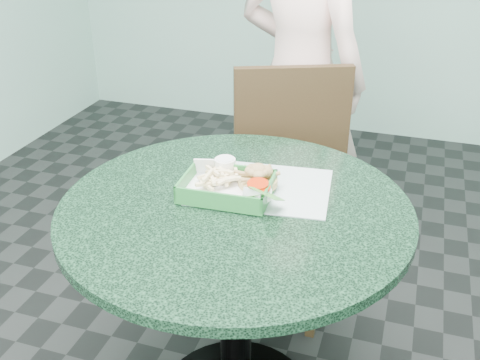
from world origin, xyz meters
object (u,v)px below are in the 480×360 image
(diner_person, at_px, (301,59))
(cafe_table, at_px, (235,260))
(dining_chair, at_px, (283,172))
(crab_sandwich, at_px, (258,181))
(food_basket, at_px, (227,196))
(sauce_ramekin, at_px, (227,169))

(diner_person, bearing_deg, cafe_table, 112.10)
(cafe_table, distance_m, dining_chair, 0.68)
(diner_person, height_order, crab_sandwich, diner_person)
(cafe_table, xyz_separation_m, crab_sandwich, (0.04, 0.10, 0.22))
(cafe_table, xyz_separation_m, dining_chair, (-0.03, 0.68, -0.05))
(food_basket, height_order, sauce_ramekin, sauce_ramekin)
(dining_chair, relative_size, diner_person, 0.52)
(crab_sandwich, bearing_deg, cafe_table, -111.87)
(dining_chair, xyz_separation_m, crab_sandwich, (0.07, -0.59, 0.27))
(dining_chair, relative_size, food_basket, 3.74)
(food_basket, distance_m, sauce_ramekin, 0.11)
(dining_chair, bearing_deg, crab_sandwich, -106.20)
(cafe_table, height_order, dining_chair, dining_chair)
(cafe_table, bearing_deg, dining_chair, 92.28)
(diner_person, xyz_separation_m, food_basket, (0.01, -0.97, -0.13))
(crab_sandwich, bearing_deg, food_basket, -144.22)
(cafe_table, xyz_separation_m, food_basket, (-0.04, 0.04, 0.19))
(cafe_table, bearing_deg, food_basket, 132.42)
(diner_person, bearing_deg, food_basket, 110.03)
(cafe_table, relative_size, crab_sandwich, 8.61)
(diner_person, bearing_deg, sauce_ramekin, 107.86)
(diner_person, relative_size, food_basket, 7.22)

